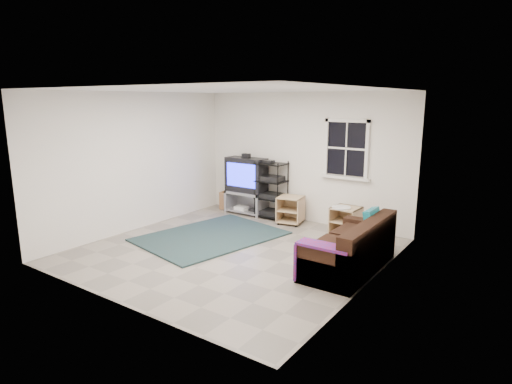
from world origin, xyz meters
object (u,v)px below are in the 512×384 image
Objects in this scene: av_rack at (271,193)px; side_table_right at (346,219)px; sofa at (351,250)px; side_table_left at (291,209)px; tv_unit at (246,181)px.

side_table_right is (1.77, -0.20, -0.22)m from av_rack.
side_table_left is at bearing 140.65° from sofa.
side_table_left is at bearing -4.39° from tv_unit.
tv_unit reaches higher than side_table_right.
tv_unit reaches higher than sofa.
side_table_left is 1.00× the size of side_table_right.
tv_unit is at bearing 175.36° from side_table_right.
av_rack is at bearing 173.46° from side_table_right.
side_table_right is at bearing 115.74° from sofa.
side_table_right is (2.41, -0.20, -0.42)m from tv_unit.
tv_unit is 0.67m from av_rack.
av_rack is at bearing 145.76° from sofa.
tv_unit reaches higher than av_rack.
tv_unit is 1.26m from side_table_left.
tv_unit is 2.39× the size of side_table_right.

